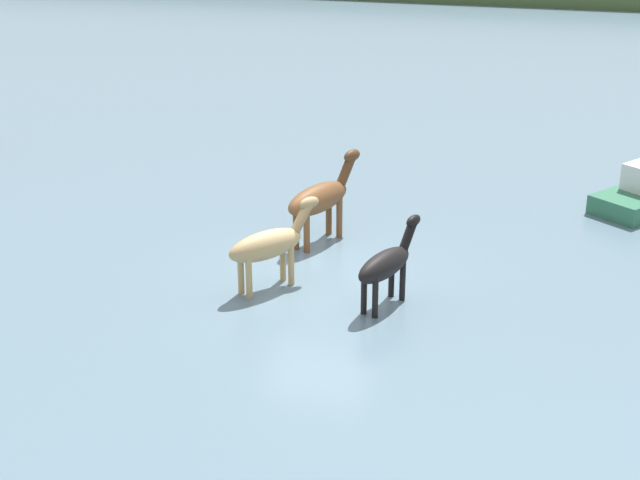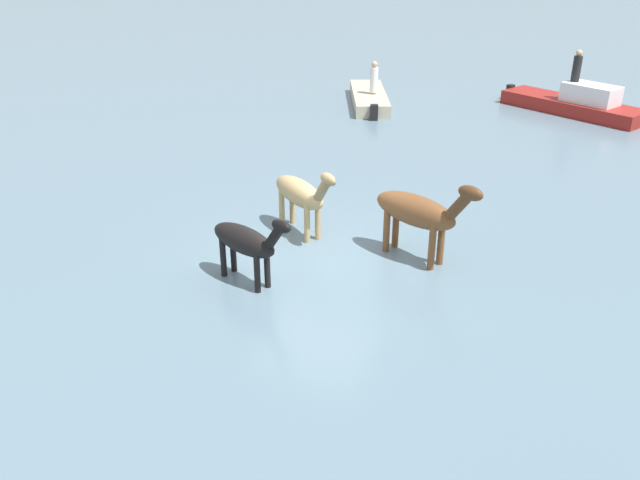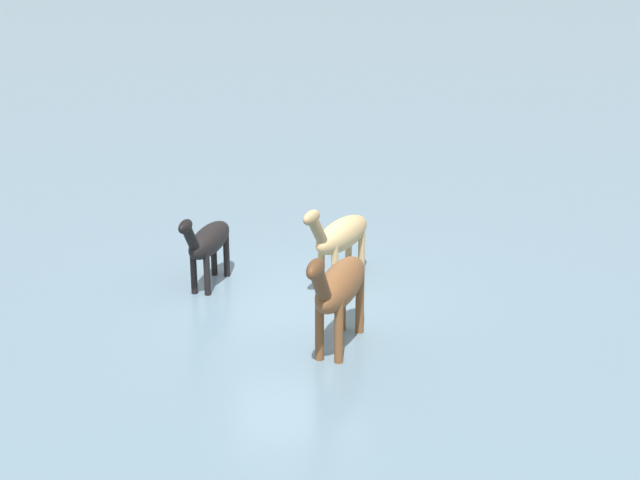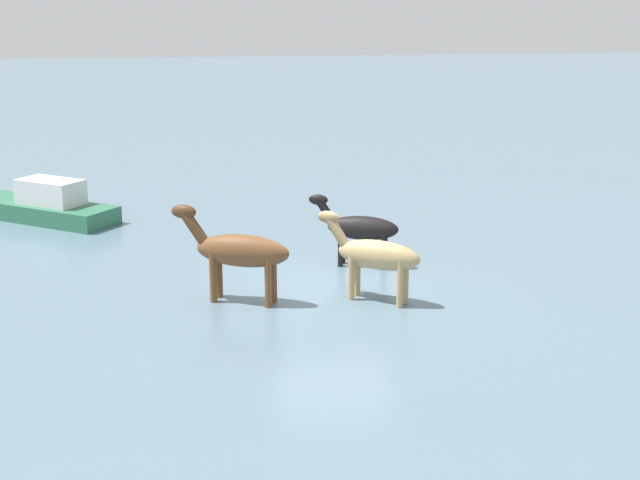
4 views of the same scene
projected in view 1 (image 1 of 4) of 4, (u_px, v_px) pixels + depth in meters
name	position (u px, v px, depth m)	size (l,w,h in m)	color
ground_plane	(319.00, 279.00, 21.10)	(150.38, 150.38, 0.00)	slate
horse_pinto_flank	(269.00, 245.00, 20.29)	(1.68, 2.14, 1.84)	tan
horse_dark_mare	(321.00, 198.00, 22.69)	(1.45, 2.55, 2.03)	brown
horse_lead	(386.00, 264.00, 19.54)	(1.12, 2.15, 1.70)	black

